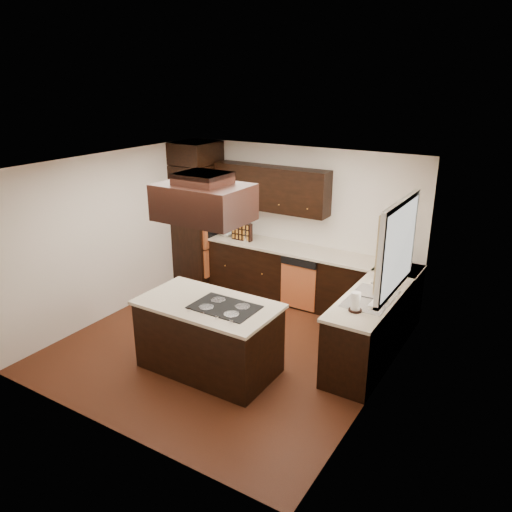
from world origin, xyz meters
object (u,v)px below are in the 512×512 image
(spice_rack, at_px, (242,231))
(island, at_px, (209,338))
(oven_column, at_px, (198,224))
(range_hood, at_px, (204,202))

(spice_rack, bearing_deg, island, -66.01)
(oven_column, distance_m, range_hood, 3.13)
(island, height_order, range_hood, range_hood)
(oven_column, xyz_separation_m, range_hood, (1.88, -2.25, 1.10))
(oven_column, distance_m, island, 3.07)
(oven_column, distance_m, spice_rack, 0.92)
(island, xyz_separation_m, range_hood, (-0.05, 0.05, 1.72))
(island, bearing_deg, spice_rack, 113.50)
(range_hood, bearing_deg, island, -49.77)
(island, distance_m, range_hood, 1.72)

